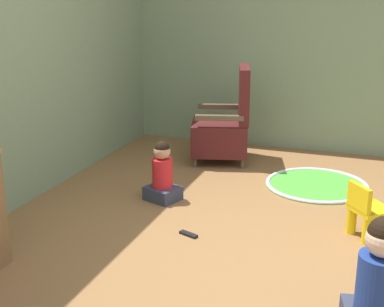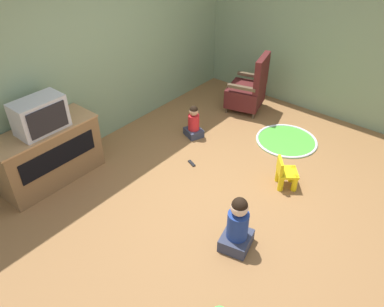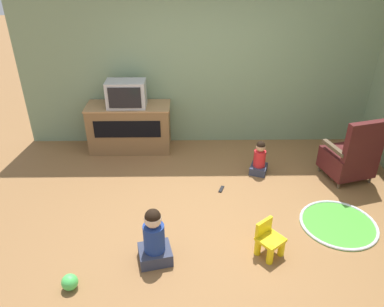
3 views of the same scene
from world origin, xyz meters
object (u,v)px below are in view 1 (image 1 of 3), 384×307
(child_watching_center, at_px, (162,175))
(yellow_kid_chair, at_px, (368,214))
(remote_control, at_px, (189,234))
(black_armchair, at_px, (225,127))
(child_watching_left, at_px, (379,288))

(child_watching_center, bearing_deg, yellow_kid_chair, -165.94)
(yellow_kid_chair, relative_size, remote_control, 2.65)
(remote_control, bearing_deg, black_armchair, -61.05)
(black_armchair, bearing_deg, child_watching_left, 14.94)
(child_watching_left, bearing_deg, black_armchair, 17.26)
(child_watching_center, bearing_deg, black_armchair, -78.21)
(black_armchair, distance_m, child_watching_center, 1.29)
(remote_control, bearing_deg, yellow_kid_chair, -140.51)
(black_armchair, height_order, remote_control, black_armchair)
(child_watching_center, relative_size, remote_control, 3.39)
(child_watching_left, bearing_deg, yellow_kid_chair, -9.46)
(child_watching_left, xyz_separation_m, child_watching_center, (1.44, 1.77, -0.07))
(black_armchair, relative_size, yellow_kid_chair, 2.43)
(child_watching_center, height_order, remote_control, child_watching_center)
(yellow_kid_chair, xyz_separation_m, child_watching_left, (-1.26, -0.08, 0.12))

